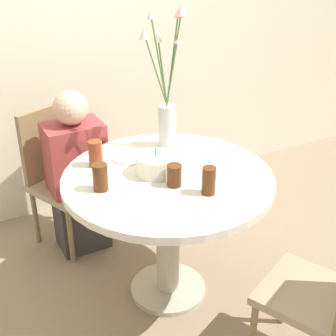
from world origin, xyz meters
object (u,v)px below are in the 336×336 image
at_px(drink_glass_0, 95,154).
at_px(drink_glass_2, 100,177).
at_px(flower_vase, 167,103).
at_px(drink_glass_1, 209,181).
at_px(birthday_cake, 156,164).
at_px(drink_glass_3, 174,175).
at_px(chair_right_flank, 60,170).
at_px(chair_far_back, 330,287).
at_px(side_plate, 129,158).
at_px(person_woman, 78,178).

bearing_deg(drink_glass_0, drink_glass_2, -105.27).
relative_size(flower_vase, drink_glass_1, 5.73).
xyz_separation_m(birthday_cake, drink_glass_3, (0.02, -0.15, 0.01)).
height_order(birthday_cake, drink_glass_1, birthday_cake).
distance_m(chair_right_flank, drink_glass_2, 0.84).
relative_size(chair_right_flank, chair_far_back, 1.00).
bearing_deg(drink_glass_0, side_plate, -1.77).
xyz_separation_m(side_plate, drink_glass_3, (0.08, -0.37, 0.05)).
height_order(drink_glass_0, drink_glass_2, drink_glass_0).
relative_size(drink_glass_0, drink_glass_2, 1.04).
height_order(drink_glass_3, person_woman, person_woman).
bearing_deg(drink_glass_2, drink_glass_0, 74.73).
xyz_separation_m(chair_far_back, drink_glass_2, (-0.71, 0.81, 0.33)).
bearing_deg(drink_glass_3, chair_right_flank, 109.45).
relative_size(flower_vase, drink_glass_3, 7.08).
relative_size(chair_far_back, drink_glass_3, 8.15).
bearing_deg(drink_glass_2, chair_right_flank, 89.61).
relative_size(chair_far_back, side_plate, 5.16).
distance_m(chair_right_flank, birthday_cake, 0.87).
relative_size(chair_far_back, birthday_cake, 4.36).
height_order(chair_right_flank, drink_glass_0, drink_glass_0).
bearing_deg(flower_vase, drink_glass_1, -97.94).
height_order(flower_vase, drink_glass_3, flower_vase).
bearing_deg(flower_vase, drink_glass_0, -174.07).
bearing_deg(drink_glass_3, side_plate, 101.78).
xyz_separation_m(drink_glass_2, person_woman, (0.07, 0.63, -0.33)).
bearing_deg(drink_glass_0, flower_vase, 5.93).
relative_size(side_plate, drink_glass_2, 1.29).
relative_size(birthday_cake, side_plate, 1.18).
xyz_separation_m(chair_far_back, person_woman, (-0.64, 1.44, -0.00)).
bearing_deg(person_woman, drink_glass_3, -71.29).
distance_m(birthday_cake, flower_vase, 0.39).
bearing_deg(chair_right_flank, drink_glass_2, -113.56).
bearing_deg(drink_glass_3, flower_vase, 66.59).
height_order(chair_far_back, drink_glass_1, same).
bearing_deg(chair_far_back, drink_glass_1, -87.39).
bearing_deg(drink_glass_0, chair_far_back, -58.89).
xyz_separation_m(flower_vase, drink_glass_0, (-0.44, -0.05, -0.19)).
relative_size(chair_right_flank, drink_glass_3, 8.15).
height_order(chair_far_back, drink_glass_3, chair_far_back).
bearing_deg(drink_glass_1, flower_vase, 82.06).
bearing_deg(drink_glass_0, drink_glass_1, -54.94).
xyz_separation_m(drink_glass_1, person_woman, (-0.36, 0.90, -0.33)).
bearing_deg(chair_far_back, drink_glass_2, -73.42).
height_order(chair_far_back, side_plate, chair_far_back).
relative_size(birthday_cake, drink_glass_1, 1.51).
xyz_separation_m(side_plate, drink_glass_0, (-0.18, 0.01, 0.06)).
distance_m(chair_right_flank, chair_far_back, 1.74).
bearing_deg(drink_glass_0, person_woman, 89.87).
bearing_deg(drink_glass_3, birthday_cake, 98.24).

